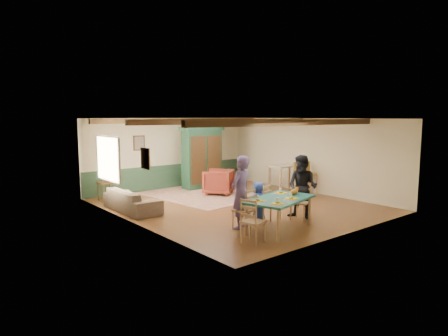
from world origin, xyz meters
TOP-DOWN VIEW (x-y plane):
  - floor at (0.00, 0.00)m, footprint 8.00×8.00m
  - wall_back at (0.00, 4.00)m, footprint 7.00×0.02m
  - wall_left at (-3.50, 0.00)m, footprint 0.02×8.00m
  - wall_right at (3.50, 0.00)m, footprint 0.02×8.00m
  - ceiling at (0.00, 0.00)m, footprint 7.00×8.00m
  - wainscot_back at (0.00, 3.98)m, footprint 6.95×0.03m
  - ceiling_beam_front at (0.00, -2.30)m, footprint 6.95×0.16m
  - ceiling_beam_mid at (0.00, 0.40)m, footprint 6.95×0.16m
  - ceiling_beam_back at (0.00, 3.00)m, footprint 6.95×0.16m
  - window_left at (-3.47, 1.70)m, footprint 0.06×1.60m
  - picture_left_wall at (-3.47, -0.60)m, footprint 0.04×0.42m
  - picture_back_a at (-1.30, 3.97)m, footprint 0.45×0.04m
  - picture_back_b at (-2.40, 3.97)m, footprint 0.38×0.04m
  - dining_table at (-1.03, -2.77)m, footprint 2.11×1.52m
  - dining_chair_far_left at (-1.64, -2.15)m, footprint 0.55×0.57m
  - dining_chair_far_right at (-0.82, -1.92)m, footprint 0.55×0.57m
  - dining_chair_end_left at (-2.20, -3.09)m, footprint 0.57×0.55m
  - dining_chair_end_right at (0.14, -2.45)m, footprint 0.57×0.55m
  - person_man at (-1.66, -2.07)m, footprint 0.76×0.60m
  - person_woman at (0.25, -2.42)m, footprint 0.86×0.99m
  - person_child at (-0.84, -1.84)m, footprint 0.59×0.46m
  - cat at (-0.44, -2.72)m, footprint 0.41×0.24m
  - place_setting_near_left at (-1.52, -3.18)m, footprint 0.49×0.42m
  - place_setting_near_center at (-0.86, -2.99)m, footprint 0.49×0.42m
  - place_setting_far_left at (-1.66, -2.67)m, footprint 0.49×0.42m
  - place_setting_far_right at (-0.54, -2.36)m, footprint 0.49×0.42m
  - area_rug at (0.23, 2.02)m, footprint 3.73×4.29m
  - armoire at (0.93, 3.14)m, footprint 1.69×0.74m
  - armchair at (0.63, 1.73)m, footprint 1.35×1.36m
  - sofa at (-2.92, 1.32)m, footprint 0.87×2.20m
  - end_table at (-2.92, 3.17)m, footprint 0.54×0.54m
  - table_lamp at (-2.92, 3.17)m, footprint 0.36×0.36m
  - counter_table at (2.71, 0.46)m, footprint 1.21×0.72m
  - bar_stool_left at (2.54, -0.46)m, footprint 0.43×0.47m
  - bar_stool_right at (3.24, -0.31)m, footprint 0.47×0.50m

SIDE VIEW (x-z plane):
  - floor at x=0.00m, z-range 0.00..0.00m
  - area_rug at x=0.23m, z-range 0.00..0.01m
  - end_table at x=-2.92m, z-range 0.00..0.63m
  - sofa at x=-2.92m, z-range 0.00..0.64m
  - dining_table at x=-1.03m, z-range 0.00..0.79m
  - armchair at x=0.63m, z-range 0.00..0.89m
  - wainscot_back at x=0.00m, z-range 0.00..0.90m
  - dining_chair_far_left at x=-1.64m, z-range 0.00..1.00m
  - dining_chair_far_right at x=-0.82m, z-range 0.00..1.00m
  - dining_chair_end_left at x=-2.20m, z-range 0.00..1.00m
  - dining_chair_end_right at x=0.14m, z-range 0.00..1.00m
  - counter_table at x=2.71m, z-range 0.00..1.01m
  - person_child at x=-0.84m, z-range 0.00..1.06m
  - bar_stool_right at x=3.24m, z-range 0.00..1.17m
  - bar_stool_left at x=2.54m, z-range 0.00..1.21m
  - place_setting_near_left at x=-1.52m, z-range 0.79..0.90m
  - place_setting_near_center at x=-0.86m, z-range 0.79..0.90m
  - place_setting_far_left at x=-1.66m, z-range 0.79..0.90m
  - place_setting_far_right at x=-0.54m, z-range 0.79..0.90m
  - person_woman at x=0.25m, z-range 0.00..1.74m
  - cat at x=-0.44m, z-range 0.79..0.98m
  - person_man at x=-1.66m, z-range 0.00..1.82m
  - table_lamp at x=-2.92m, z-range 0.63..1.20m
  - armoire at x=0.93m, z-range 0.00..2.35m
  - wall_back at x=0.00m, z-range 0.00..2.70m
  - wall_left at x=-3.50m, z-range 0.00..2.70m
  - wall_right at x=3.50m, z-range 0.00..2.70m
  - window_left at x=-3.47m, z-range 0.90..2.20m
  - picture_back_b at x=-2.40m, z-range 1.41..1.89m
  - picture_left_wall at x=-3.47m, z-range 1.49..2.01m
  - picture_back_a at x=-1.30m, z-range 1.52..2.08m
  - ceiling_beam_front at x=0.00m, z-range 2.53..2.69m
  - ceiling_beam_mid at x=0.00m, z-range 2.53..2.69m
  - ceiling_beam_back at x=0.00m, z-range 2.53..2.69m
  - ceiling at x=0.00m, z-range 2.69..2.71m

